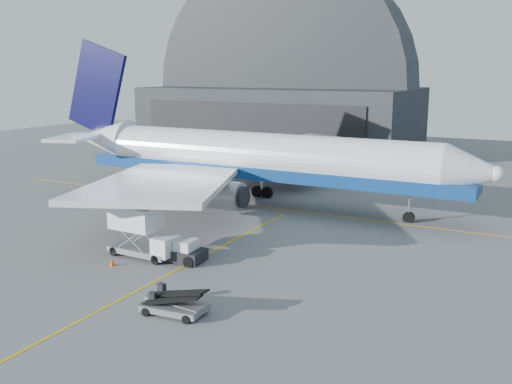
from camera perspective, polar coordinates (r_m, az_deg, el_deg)
The scene contains 9 objects.
ground at distance 46.95m, azimuth -6.65°, elevation -7.10°, with size 200.00×200.00×0.00m, color #565659.
taxi_lines at distance 57.35m, azimuth 0.47°, elevation -3.42°, with size 80.00×42.12×0.02m.
hangar at distance 112.03m, azimuth 2.69°, elevation 9.16°, with size 50.00×28.30×28.00m.
airliner at distance 66.23m, azimuth -0.81°, elevation 3.48°, with size 55.19×53.51×19.37m.
catering_truck at distance 48.65m, azimuth -11.41°, elevation -3.88°, with size 6.35×2.61×4.31m.
pushback_tug at distance 47.41m, azimuth -7.48°, elevation -6.02°, with size 4.24×2.65×1.90m.
belt_loader_a at distance 37.55m, azimuth -8.57°, elevation -11.40°, with size 4.36×1.83×1.64m.
belt_loader_b at distance 38.33m, azimuth -7.95°, elevation -10.80°, with size 4.77×1.99×1.79m.
traffic_cone at distance 47.46m, azimuth -14.20°, elevation -6.87°, with size 0.37×0.37×0.54m.
Camera 1 is at (25.18, -36.50, 15.44)m, focal length 40.00 mm.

